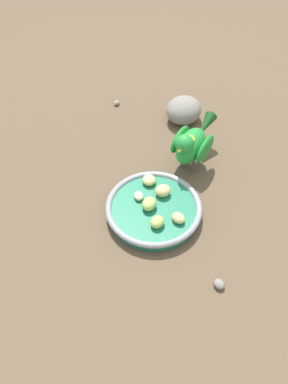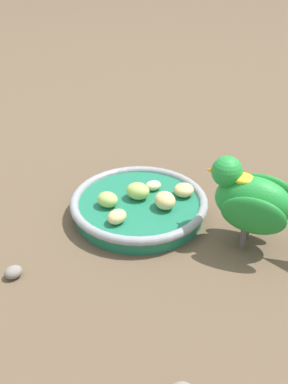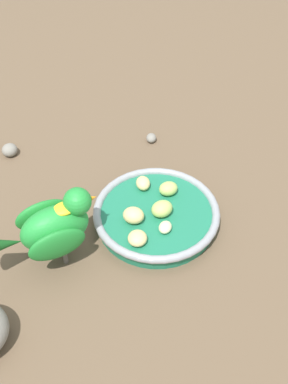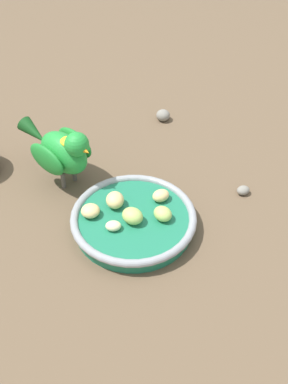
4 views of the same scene
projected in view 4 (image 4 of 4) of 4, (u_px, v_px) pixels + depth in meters
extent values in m
plane|color=brown|center=(136.00, 230.00, 0.81)|extent=(4.00, 4.00, 0.00)
cylinder|color=#1E7251|center=(132.00, 223.00, 0.81)|extent=(0.20, 0.20, 0.02)
torus|color=#93969B|center=(132.00, 218.00, 0.80)|extent=(0.21, 0.21, 0.01)
ellipsoid|color=#B2CC66|center=(131.00, 214.00, 0.79)|extent=(0.04, 0.04, 0.03)
ellipsoid|color=beige|center=(113.00, 226.00, 0.78)|extent=(0.03, 0.03, 0.01)
ellipsoid|color=#B2CC66|center=(163.00, 214.00, 0.79)|extent=(0.03, 0.03, 0.02)
ellipsoid|color=#E5C67F|center=(161.00, 196.00, 0.82)|extent=(0.03, 0.03, 0.02)
ellipsoid|color=#E5C67F|center=(115.00, 200.00, 0.81)|extent=(0.04, 0.05, 0.03)
ellipsoid|color=#E5C67F|center=(90.00, 211.00, 0.80)|extent=(0.04, 0.04, 0.02)
cylinder|color=#59544C|center=(74.00, 173.00, 0.90)|extent=(0.01, 0.01, 0.03)
cylinder|color=#59544C|center=(63.00, 180.00, 0.88)|extent=(0.01, 0.01, 0.03)
ellipsoid|color=green|center=(64.00, 153.00, 0.86)|extent=(0.07, 0.11, 0.07)
ellipsoid|color=#1E7F2D|center=(75.00, 143.00, 0.88)|extent=(0.03, 0.09, 0.05)
ellipsoid|color=#1E7F2D|center=(47.00, 159.00, 0.84)|extent=(0.03, 0.09, 0.05)
cone|color=#144719|center=(35.00, 133.00, 0.89)|extent=(0.04, 0.07, 0.05)
sphere|color=green|center=(77.00, 144.00, 0.81)|extent=(0.05, 0.05, 0.04)
cone|color=orange|center=(85.00, 151.00, 0.80)|extent=(0.02, 0.02, 0.02)
ellipsoid|color=yellow|center=(69.00, 142.00, 0.82)|extent=(0.03, 0.04, 0.01)
ellipsoid|color=gray|center=(163.00, 115.00, 1.05)|extent=(0.04, 0.04, 0.02)
ellipsoid|color=gray|center=(243.00, 190.00, 0.87)|extent=(0.03, 0.03, 0.02)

